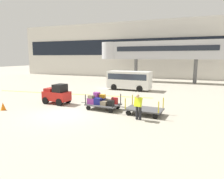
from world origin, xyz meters
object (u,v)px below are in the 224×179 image
shuttle_van (129,79)px  baggage_handler (138,106)px  safety_cone_near (3,106)px  baggage_tug (57,94)px  baggage_cart_lead (102,102)px  baggage_cart_middle (144,109)px

shuttle_van → baggage_handler: bearing=-70.9°
shuttle_van → safety_cone_near: size_ratio=8.89×
baggage_tug → shuttle_van: bearing=69.1°
baggage_cart_lead → safety_cone_near: bearing=-157.1°
baggage_tug → safety_cone_near: (-2.31, -3.04, -0.48)m
baggage_cart_lead → baggage_handler: bearing=-26.2°
baggage_handler → safety_cone_near: bearing=-172.6°
baggage_cart_middle → shuttle_van: bearing=111.9°
safety_cone_near → baggage_tug: bearing=52.7°
baggage_cart_lead → baggage_cart_middle: baggage_cart_lead is taller
shuttle_van → safety_cone_near: (-5.67, -11.84, -0.96)m
baggage_handler → shuttle_van: (-3.68, 10.62, 0.37)m
baggage_cart_lead → baggage_handler: size_ratio=1.95×
baggage_handler → shuttle_van: size_ratio=0.32×
baggage_cart_lead → baggage_tug: bearing=175.1°
baggage_cart_middle → safety_cone_near: 9.75m
baggage_tug → baggage_cart_middle: (7.13, -0.60, -0.41)m
baggage_handler → safety_cone_near: (-9.35, -1.22, -0.59)m
shuttle_van → baggage_tug: bearing=-110.9°
baggage_handler → baggage_cart_middle: bearing=85.4°
baggage_cart_middle → shuttle_van: shuttle_van is taller
baggage_cart_middle → baggage_handler: (-0.10, -1.22, 0.52)m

